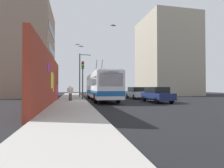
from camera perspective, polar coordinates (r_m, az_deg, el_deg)
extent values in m
plane|color=black|center=(19.18, -7.94, -5.68)|extent=(80.00, 80.00, 0.00)
cube|color=#ADA8A0|center=(19.12, -12.75, -5.45)|extent=(48.00, 3.20, 0.15)
cube|color=maroon|center=(15.70, -19.23, 1.12)|extent=(15.02, 0.30, 4.26)
cube|color=#8C19D8|center=(13.98, -19.45, 5.06)|extent=(0.84, 0.02, 0.65)
cube|color=yellow|center=(16.32, -18.40, 1.10)|extent=(1.50, 0.02, 1.38)
cube|color=#F2338C|center=(21.40, -16.95, -2.34)|extent=(1.49, 0.02, 1.62)
cube|color=yellow|center=(17.30, -18.05, 0.32)|extent=(0.97, 0.02, 1.57)
cube|color=gray|center=(32.69, -26.11, 8.96)|extent=(10.05, 8.58, 14.34)
cube|color=black|center=(31.57, -18.52, 4.19)|extent=(8.55, 0.04, 1.10)
cube|color=black|center=(32.02, -18.48, 9.90)|extent=(8.55, 0.04, 1.10)
cube|color=black|center=(32.77, -18.45, 15.41)|extent=(8.55, 0.04, 1.10)
cube|color=#9E937F|center=(38.58, 16.68, 8.22)|extent=(11.09, 9.37, 15.46)
cube|color=black|center=(40.67, 22.52, 3.06)|extent=(9.43, 0.04, 1.10)
cube|color=black|center=(41.01, 22.49, 7.52)|extent=(9.43, 0.04, 1.10)
cube|color=black|center=(41.61, 22.46, 11.88)|extent=(9.43, 0.04, 1.10)
cube|color=silver|center=(21.32, -3.50, -0.48)|extent=(11.81, 2.48, 2.62)
cube|color=silver|center=(21.38, -3.50, 3.19)|extent=(11.34, 2.28, 0.12)
cube|color=#1959A5|center=(21.33, -3.51, -2.52)|extent=(11.83, 2.50, 0.44)
cube|color=black|center=(15.54, -0.21, 1.41)|extent=(0.04, 2.10, 1.18)
cube|color=black|center=(21.33, -3.50, 0.58)|extent=(10.86, 2.51, 0.84)
cube|color=orange|center=(15.59, -0.22, 3.62)|extent=(0.06, 1.36, 0.28)
cylinder|color=black|center=(23.25, -3.31, 4.93)|extent=(1.43, 0.06, 2.00)
cylinder|color=black|center=(23.15, -5.02, 4.96)|extent=(1.43, 0.06, 2.00)
cylinder|color=black|center=(17.86, 1.90, -4.42)|extent=(1.00, 0.28, 1.00)
cylinder|color=black|center=(17.45, -5.26, -4.50)|extent=(1.00, 0.28, 1.00)
cylinder|color=black|center=(25.25, -2.30, -3.43)|extent=(1.00, 0.28, 1.00)
cylinder|color=black|center=(24.96, -7.37, -3.45)|extent=(1.00, 0.28, 1.00)
cube|color=navy|center=(19.12, 14.00, -3.72)|extent=(4.52, 1.74, 0.66)
cube|color=black|center=(19.18, 13.87, -1.83)|extent=(2.71, 1.56, 0.60)
cylinder|color=black|center=(18.19, 18.27, -4.88)|extent=(0.64, 0.22, 0.64)
cylinder|color=black|center=(17.46, 13.90, -5.06)|extent=(0.64, 0.22, 0.64)
cylinder|color=black|center=(20.81, 14.08, -4.41)|extent=(0.64, 0.22, 0.64)
cylinder|color=black|center=(20.18, 10.15, -4.53)|extent=(0.64, 0.22, 0.64)
cube|color=white|center=(24.61, 7.83, -3.13)|extent=(4.30, 1.92, 0.66)
cube|color=black|center=(24.68, 7.76, -1.66)|extent=(2.58, 1.72, 0.60)
cylinder|color=black|center=(23.63, 10.97, -4.01)|extent=(0.64, 0.22, 0.64)
cylinder|color=black|center=(23.01, 7.03, -4.10)|extent=(0.64, 0.22, 0.64)
cylinder|color=black|center=(26.25, 8.53, -3.72)|extent=(0.64, 0.22, 0.64)
cylinder|color=black|center=(25.70, 4.94, -3.78)|extent=(0.64, 0.22, 0.64)
cylinder|color=#3F3326|center=(19.46, -12.79, -4.01)|extent=(0.14, 0.14, 0.77)
cylinder|color=#3F3326|center=(19.47, -13.25, -4.01)|extent=(0.14, 0.14, 0.77)
cube|color=silver|center=(19.44, -13.01, -2.02)|extent=(0.22, 0.45, 0.58)
cylinder|color=silver|center=(19.44, -12.20, -1.94)|extent=(0.09, 0.09, 0.55)
cylinder|color=silver|center=(19.45, -13.82, -1.93)|extent=(0.09, 0.09, 0.55)
sphere|color=beige|center=(19.44, -13.01, -0.86)|extent=(0.21, 0.21, 0.21)
cylinder|color=#2D382D|center=(21.03, -9.27, 1.13)|extent=(0.14, 0.14, 4.39)
cube|color=black|center=(20.95, -9.22, 5.92)|extent=(0.20, 0.28, 0.84)
sphere|color=red|center=(20.88, -9.20, 6.72)|extent=(0.18, 0.18, 0.18)
sphere|color=yellow|center=(20.84, -9.21, 5.95)|extent=(0.18, 0.18, 0.18)
sphere|color=green|center=(20.81, -9.21, 5.19)|extent=(0.18, 0.18, 0.18)
cylinder|color=#4C4C51|center=(27.57, -10.17, 2.80)|extent=(0.18, 0.18, 6.48)
cylinder|color=#4C4C51|center=(27.99, -8.58, 9.12)|extent=(0.10, 1.52, 0.10)
ellipsoid|color=silver|center=(28.03, -7.01, 8.99)|extent=(0.44, 0.28, 0.20)
ellipsoid|color=slate|center=(20.84, -9.76, 11.59)|extent=(0.32, 0.14, 0.12)
cube|color=slate|center=(20.85, -9.37, 11.67)|extent=(0.20, 0.28, 0.09)
cube|color=slate|center=(20.84, -10.15, 11.68)|extent=(0.20, 0.28, 0.09)
ellipsoid|color=#47474C|center=(19.00, 0.33, 17.97)|extent=(0.32, 0.14, 0.12)
cube|color=#47474C|center=(19.04, 0.77, 18.02)|extent=(0.20, 0.27, 0.12)
cube|color=#47474C|center=(18.98, -0.10, 18.08)|extent=(0.20, 0.27, 0.12)
ellipsoid|color=gray|center=(20.43, -10.83, 12.10)|extent=(0.32, 0.14, 0.12)
cube|color=gray|center=(20.44, -10.43, 12.17)|extent=(0.20, 0.28, 0.09)
cube|color=gray|center=(20.43, -11.23, 12.18)|extent=(0.20, 0.28, 0.09)
cylinder|color=black|center=(18.14, -5.78, -5.94)|extent=(1.50, 1.50, 0.00)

